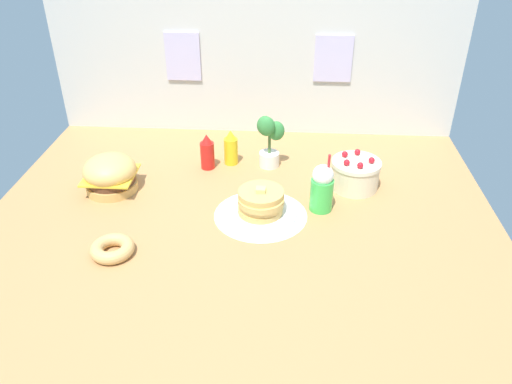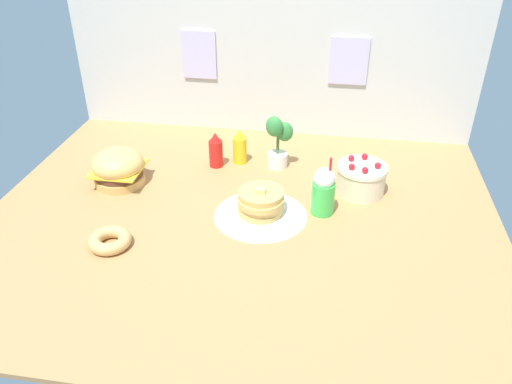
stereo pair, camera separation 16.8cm
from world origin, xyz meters
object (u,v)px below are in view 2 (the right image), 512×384
object	(u,v)px
mustard_bottle	(240,147)
cream_soda_cup	(323,191)
layer_cake	(361,179)
ketchup_bottle	(216,151)
pancake_stack	(261,205)
donut_pink_glaze	(110,240)
burger	(118,168)
potted_plant	(278,140)

from	to	relation	value
mustard_bottle	cream_soda_cup	bearing A→B (deg)	-42.15
layer_cake	ketchup_bottle	xyz separation A→B (m)	(-0.71, 0.14, 0.01)
layer_cake	pancake_stack	bearing A→B (deg)	-147.84
layer_cake	donut_pink_glaze	bearing A→B (deg)	-149.74
burger	donut_pink_glaze	distance (m)	0.50
burger	ketchup_bottle	xyz separation A→B (m)	(0.41, 0.24, 0.00)
ketchup_bottle	donut_pink_glaze	world-z (taller)	ketchup_bottle
layer_cake	potted_plant	xyz separation A→B (m)	(-0.41, 0.18, 0.08)
layer_cake	mustard_bottle	size ratio (longest dim) A/B	1.25
burger	cream_soda_cup	size ratio (longest dim) A/B	0.88
potted_plant	ketchup_bottle	bearing A→B (deg)	-172.22
layer_cake	ketchup_bottle	distance (m)	0.73
burger	cream_soda_cup	xyz separation A→B (m)	(0.96, -0.10, 0.02)
mustard_bottle	donut_pink_glaze	size ratio (longest dim) A/B	1.08
layer_cake	mustard_bottle	world-z (taller)	mustard_bottle
cream_soda_cup	layer_cake	bearing A→B (deg)	50.28
layer_cake	donut_pink_glaze	world-z (taller)	layer_cake
cream_soda_cup	potted_plant	distance (m)	0.45
pancake_stack	layer_cake	size ratio (longest dim) A/B	1.36
pancake_stack	potted_plant	bearing A→B (deg)	88.11
burger	donut_pink_glaze	bearing A→B (deg)	-72.42
mustard_bottle	cream_soda_cup	distance (m)	0.59
layer_cake	mustard_bottle	bearing A→B (deg)	161.81
pancake_stack	cream_soda_cup	size ratio (longest dim) A/B	1.13
ketchup_bottle	layer_cake	bearing A→B (deg)	-11.26
layer_cake	potted_plant	world-z (taller)	potted_plant
burger	cream_soda_cup	world-z (taller)	cream_soda_cup
donut_pink_glaze	potted_plant	size ratio (longest dim) A/B	0.61
layer_cake	cream_soda_cup	xyz separation A→B (m)	(-0.16, -0.20, 0.04)
burger	mustard_bottle	world-z (taller)	mustard_bottle
mustard_bottle	ketchup_bottle	bearing A→B (deg)	-153.35
layer_cake	donut_pink_glaze	distance (m)	1.13
ketchup_bottle	potted_plant	distance (m)	0.31
mustard_bottle	potted_plant	size ratio (longest dim) A/B	0.66
pancake_stack	potted_plant	size ratio (longest dim) A/B	1.11
pancake_stack	layer_cake	world-z (taller)	layer_cake
cream_soda_cup	donut_pink_glaze	size ratio (longest dim) A/B	1.61
burger	layer_cake	size ratio (longest dim) A/B	1.06
cream_soda_cup	potted_plant	bearing A→B (deg)	122.63
burger	cream_soda_cup	bearing A→B (deg)	-5.83
burger	ketchup_bottle	world-z (taller)	ketchup_bottle
mustard_bottle	potted_plant	bearing A→B (deg)	-4.23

